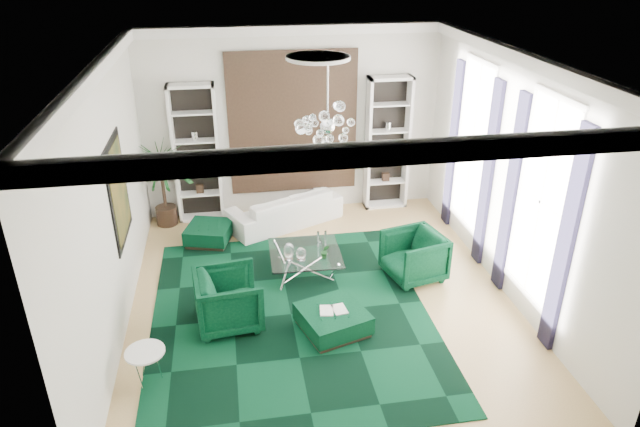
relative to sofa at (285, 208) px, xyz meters
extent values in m
cube|color=tan|center=(0.29, -2.79, -0.35)|extent=(6.00, 7.00, 0.02)
cube|color=white|center=(0.29, -2.79, 3.47)|extent=(6.00, 7.00, 0.02)
cube|color=silver|center=(0.29, 0.72, 1.56)|extent=(6.00, 0.02, 3.80)
cube|color=silver|center=(0.29, -6.30, 1.56)|extent=(6.00, 0.02, 3.80)
cube|color=silver|center=(-2.72, -2.79, 1.56)|extent=(0.02, 7.00, 3.80)
cube|color=silver|center=(3.30, -2.79, 1.56)|extent=(0.02, 7.00, 3.80)
cylinder|color=white|center=(0.29, -2.49, 3.43)|extent=(0.90, 0.90, 0.05)
cube|color=black|center=(0.29, 0.67, 1.56)|extent=(2.50, 0.06, 2.80)
cube|color=black|center=(-2.68, -2.19, 1.51)|extent=(0.04, 1.30, 1.60)
cube|color=white|center=(3.28, -3.69, 1.56)|extent=(0.03, 1.10, 2.90)
cube|color=black|center=(3.24, -4.47, 1.31)|extent=(0.07, 0.30, 3.25)
cube|color=black|center=(3.24, -2.91, 1.31)|extent=(0.07, 0.30, 3.25)
cube|color=white|center=(3.28, -1.29, 1.56)|extent=(0.03, 1.10, 2.90)
cube|color=black|center=(3.24, -2.07, 1.31)|extent=(0.07, 0.30, 3.25)
cube|color=black|center=(3.24, -0.51, 1.31)|extent=(0.07, 0.30, 3.25)
cube|color=black|center=(-0.26, -3.17, -0.33)|extent=(4.20, 5.00, 0.02)
imported|color=white|center=(0.00, 0.00, 0.00)|extent=(2.46, 1.79, 0.67)
imported|color=black|center=(-1.18, -3.23, 0.10)|extent=(1.05, 1.03, 0.87)
imported|color=black|center=(1.93, -2.41, 0.08)|extent=(1.09, 1.07, 0.83)
cube|color=black|center=(-1.51, -0.56, -0.16)|extent=(0.98, 0.98, 0.35)
cube|color=black|center=(0.31, -3.65, -0.16)|extent=(1.12, 1.12, 0.36)
cube|color=white|center=(0.31, -3.65, 0.04)|extent=(0.40, 0.27, 0.03)
cylinder|color=white|center=(-2.26, -4.32, -0.09)|extent=(0.58, 0.58, 0.49)
imported|color=#124619|center=(0.44, -2.23, 0.21)|extent=(0.16, 0.14, 0.26)
camera|label=1|loc=(-1.00, -10.38, 4.91)|focal=32.00mm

